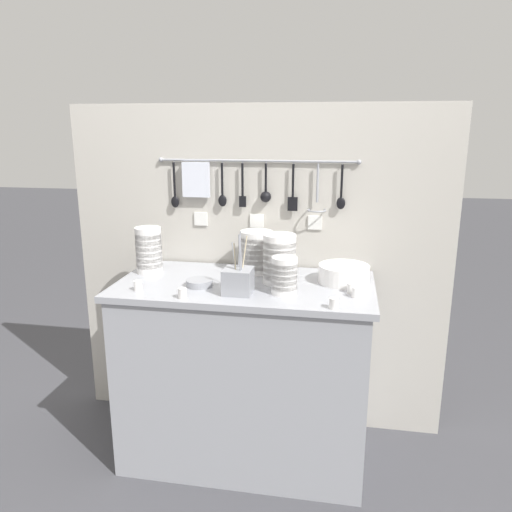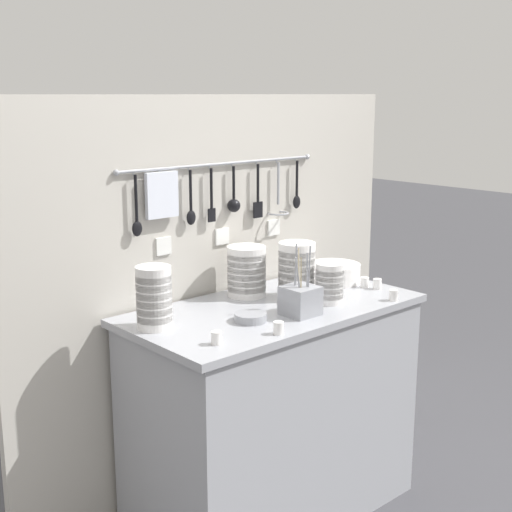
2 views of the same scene
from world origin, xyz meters
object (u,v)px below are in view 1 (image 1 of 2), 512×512
at_px(cup_centre, 334,303).
at_px(cup_by_caddy, 182,293).
at_px(bowl_stack_nested_right, 279,259).
at_px(cup_front_right, 356,292).
at_px(bowl_stack_wide_centre, 256,252).
at_px(plate_stack, 344,274).
at_px(bowl_stack_tall_left, 149,250).
at_px(cutlery_caddy, 239,280).
at_px(cup_front_left, 138,286).
at_px(cup_edge_near, 351,288).
at_px(steel_mixing_bowl, 199,283).
at_px(bowl_stack_back_corner, 284,275).

height_order(cup_centre, cup_by_caddy, same).
distance_m(bowl_stack_nested_right, cup_front_right, 0.39).
xyz_separation_m(bowl_stack_wide_centre, plate_stack, (0.44, -0.10, -0.06)).
relative_size(plate_stack, cup_centre, 5.21).
bearing_deg(bowl_stack_tall_left, plate_stack, -0.02).
xyz_separation_m(bowl_stack_tall_left, bowl_stack_wide_centre, (0.53, 0.10, -0.01)).
xyz_separation_m(bowl_stack_tall_left, bowl_stack_nested_right, (0.67, -0.06, 0.00)).
bearing_deg(plate_stack, bowl_stack_nested_right, -168.70).
bearing_deg(cutlery_caddy, cup_front_left, -174.36).
xyz_separation_m(plate_stack, cup_front_right, (0.05, -0.20, -0.02)).
xyz_separation_m(bowl_stack_tall_left, cup_edge_near, (1.00, -0.15, -0.09)).
relative_size(steel_mixing_bowl, cutlery_caddy, 0.45).
bearing_deg(cup_centre, bowl_stack_nested_right, 131.04).
xyz_separation_m(cup_edge_near, cup_by_caddy, (-0.71, -0.20, 0.00)).
bearing_deg(plate_stack, cutlery_caddy, -152.28).
height_order(cup_front_left, cup_by_caddy, same).
xyz_separation_m(steel_mixing_bowl, cutlery_caddy, (0.20, -0.07, 0.04)).
height_order(bowl_stack_nested_right, plate_stack, bowl_stack_nested_right).
xyz_separation_m(bowl_stack_wide_centre, cup_edge_near, (0.47, -0.25, -0.08)).
height_order(cup_centre, cup_front_right, same).
xyz_separation_m(bowl_stack_nested_right, cup_front_left, (-0.61, -0.22, -0.09)).
bearing_deg(bowl_stack_tall_left, cup_front_right, -11.39).
xyz_separation_m(bowl_stack_tall_left, cup_by_caddy, (0.29, -0.35, -0.09)).
relative_size(bowl_stack_back_corner, plate_stack, 0.70).
bearing_deg(bowl_stack_tall_left, bowl_stack_nested_right, -5.14).
bearing_deg(bowl_stack_tall_left, cutlery_caddy, -25.09).
bearing_deg(plate_stack, steel_mixing_bowl, -165.20).
distance_m(cup_centre, cup_front_left, 0.87).
height_order(bowl_stack_back_corner, cup_front_right, bowl_stack_back_corner).
distance_m(cup_front_right, cup_front_left, 0.96).
bearing_deg(bowl_stack_tall_left, cup_centre, -21.24).
bearing_deg(cutlery_caddy, cup_edge_near, 10.22).
height_order(bowl_stack_wide_centre, cup_front_left, bowl_stack_wide_centre).
bearing_deg(cup_by_caddy, cutlery_caddy, 26.08).
bearing_deg(cutlery_caddy, bowl_stack_back_corner, 9.17).
height_order(bowl_stack_nested_right, cup_centre, bowl_stack_nested_right).
bearing_deg(cutlery_caddy, cup_front_right, 3.82).
relative_size(bowl_stack_tall_left, plate_stack, 0.97).
xyz_separation_m(bowl_stack_nested_right, bowl_stack_back_corner, (0.04, -0.15, -0.03)).
xyz_separation_m(bowl_stack_tall_left, cup_centre, (0.93, -0.36, -0.09)).
bearing_deg(bowl_stack_wide_centre, steel_mixing_bowl, -128.82).
relative_size(bowl_stack_wide_centre, cup_front_left, 4.63).
bearing_deg(cup_centre, bowl_stack_wide_centre, 130.98).
distance_m(bowl_stack_wide_centre, cup_front_left, 0.61).
height_order(bowl_stack_back_corner, cup_by_caddy, bowl_stack_back_corner).
relative_size(bowl_stack_nested_right, plate_stack, 0.98).
relative_size(bowl_stack_wide_centre, cup_by_caddy, 4.63).
relative_size(bowl_stack_nested_right, cup_by_caddy, 5.12).
relative_size(bowl_stack_wide_centre, cup_front_right, 4.63).
distance_m(cutlery_caddy, cup_front_left, 0.46).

